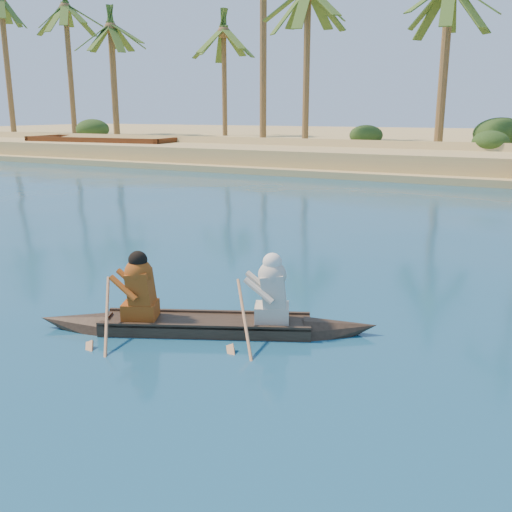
% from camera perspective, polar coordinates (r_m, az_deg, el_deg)
% --- Properties ---
extents(canoe, '(5.46, 2.86, 1.54)m').
position_cam_1_polar(canoe, '(9.44, -5.04, -5.80)').
color(canoe, '#392A1F').
rests_on(canoe, ground).
extents(barge_left, '(11.86, 4.73, 1.93)m').
position_cam_1_polar(barge_left, '(45.10, -14.91, 10.24)').
color(barge_left, '#5F2914').
rests_on(barge_left, ground).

